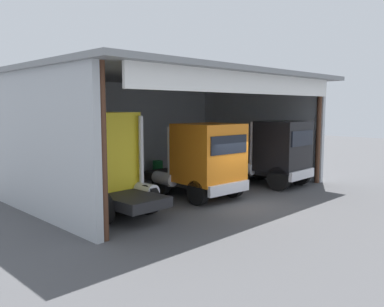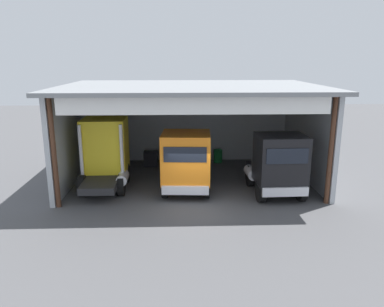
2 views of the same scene
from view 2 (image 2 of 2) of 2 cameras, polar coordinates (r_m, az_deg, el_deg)
ground_plane at (r=17.99m, az=0.35°, el=-8.07°), size 80.00×80.00×0.00m
workshop_shed at (r=21.85m, az=-0.20°, el=6.21°), size 14.07×9.44×5.48m
truck_yellow_center_left_bay at (r=20.57m, az=-13.17°, el=0.18°), size 2.51×4.38×3.76m
truck_orange_center_bay at (r=19.25m, az=-0.95°, el=-1.18°), size 2.66×5.15×3.26m
truck_black_center_right_bay at (r=19.24m, az=12.97°, el=-1.61°), size 2.61×4.90×3.27m
oil_drum at (r=25.26m, az=4.01°, el=-0.38°), size 0.58×0.58×0.88m
tool_cart at (r=24.43m, az=-6.36°, el=-0.80°), size 0.90×0.60×1.00m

